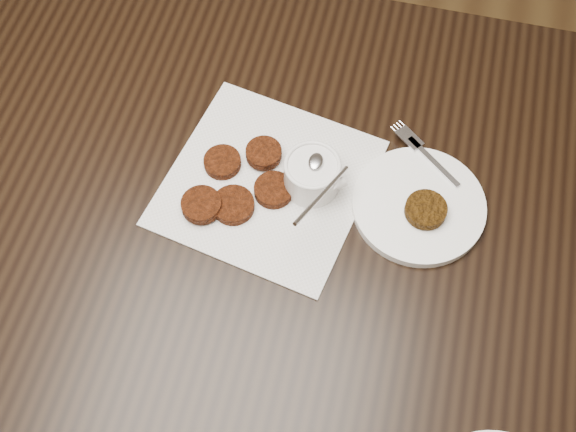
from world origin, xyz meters
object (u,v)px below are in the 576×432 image
object	(u,v)px
table	(199,290)
plate_with_patty	(419,203)
napkin	(267,183)
sauce_ramekin	(313,164)

from	to	relation	value
table	plate_with_patty	world-z (taller)	plate_with_patty
table	napkin	size ratio (longest dim) A/B	5.08
sauce_ramekin	napkin	bearing A→B (deg)	-170.46
napkin	sauce_ramekin	size ratio (longest dim) A/B	2.46
plate_with_patty	sauce_ramekin	bearing A→B (deg)	179.97
napkin	plate_with_patty	distance (m)	0.23
table	napkin	bearing A→B (deg)	23.07
napkin	sauce_ramekin	bearing A→B (deg)	9.54
table	sauce_ramekin	distance (m)	0.49
napkin	plate_with_patty	bearing A→B (deg)	2.76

